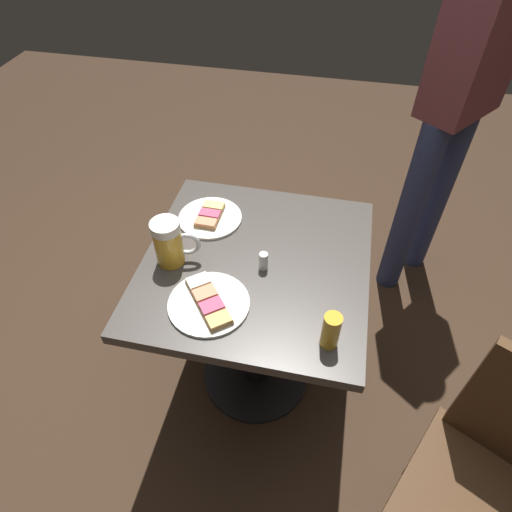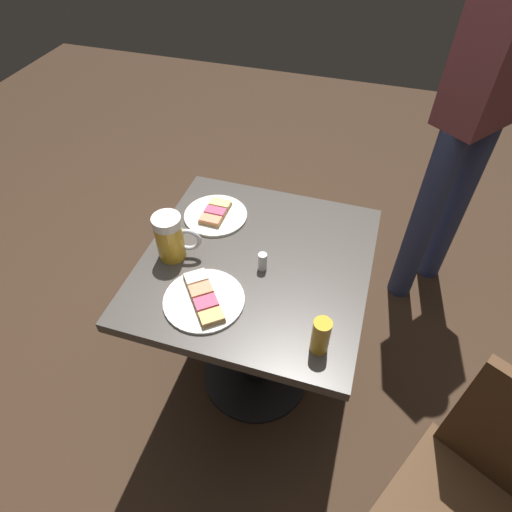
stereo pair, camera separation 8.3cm
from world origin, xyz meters
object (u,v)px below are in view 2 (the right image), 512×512
at_px(beer_glass_small, 321,336).
at_px(patron_standing, 481,106).
at_px(beer_mug, 171,237).
at_px(salt_shaker, 263,262).
at_px(plate_near, 216,215).
at_px(cafe_chair, 482,506).
at_px(plate_far, 204,299).

distance_m(beer_glass_small, patron_standing, 1.09).
height_order(beer_mug, salt_shaker, beer_mug).
relative_size(salt_shaker, patron_standing, 0.04).
bearing_deg(plate_near, patron_standing, 126.16).
bearing_deg(beer_glass_small, patron_standing, 160.07).
height_order(beer_glass_small, cafe_chair, cafe_chair).
xyz_separation_m(plate_far, patron_standing, (-0.95, 0.71, 0.23)).
relative_size(cafe_chair, patron_standing, 0.53).
xyz_separation_m(beer_mug, cafe_chair, (0.39, 0.97, -0.28)).
height_order(plate_near, patron_standing, patron_standing).
height_order(beer_mug, patron_standing, patron_standing).
height_order(plate_far, salt_shaker, salt_shaker).
relative_size(beer_glass_small, patron_standing, 0.07).
bearing_deg(cafe_chair, beer_mug, 5.48).
bearing_deg(beer_glass_small, beer_mug, -111.77).
distance_m(beer_mug, patron_standing, 1.20).
bearing_deg(plate_far, plate_near, -164.31).
bearing_deg(salt_shaker, plate_far, -35.77).
relative_size(plate_near, plate_far, 0.93).
bearing_deg(salt_shaker, beer_mug, -84.49).
relative_size(plate_far, beer_mug, 1.50).
xyz_separation_m(plate_near, cafe_chair, (0.60, 0.91, -0.21)).
xyz_separation_m(beer_glass_small, salt_shaker, (-0.23, -0.22, -0.03)).
distance_m(plate_far, beer_mug, 0.23).
relative_size(beer_glass_small, salt_shaker, 1.85).
bearing_deg(patron_standing, plate_near, -16.41).
height_order(salt_shaker, cafe_chair, cafe_chair).
relative_size(plate_far, beer_glass_small, 2.06).
height_order(plate_far, beer_mug, beer_mug).
distance_m(plate_near, beer_mug, 0.23).
xyz_separation_m(salt_shaker, cafe_chair, (0.42, 0.69, -0.23)).
distance_m(plate_near, patron_standing, 1.03).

